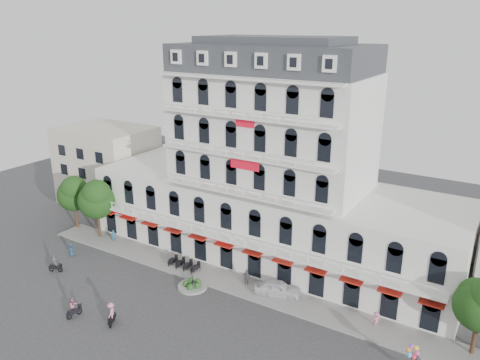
% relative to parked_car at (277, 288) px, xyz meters
% --- Properties ---
extents(ground, '(120.00, 120.00, 0.00)m').
position_rel_parked_car_xyz_m(ground, '(-5.47, -9.50, -0.82)').
color(ground, '#38383A').
rests_on(ground, ground).
extents(sidewalk, '(53.00, 4.00, 0.16)m').
position_rel_parked_car_xyz_m(sidewalk, '(-5.47, -0.50, -0.74)').
color(sidewalk, gray).
rests_on(sidewalk, ground).
extents(main_building, '(45.00, 15.00, 25.80)m').
position_rel_parked_car_xyz_m(main_building, '(-5.47, 8.50, 9.14)').
color(main_building, silver).
rests_on(main_building, ground).
extents(flank_building_west, '(14.00, 10.00, 12.00)m').
position_rel_parked_car_xyz_m(flank_building_west, '(-35.47, 10.50, 5.18)').
color(flank_building_west, beige).
rests_on(flank_building_west, ground).
extents(traffic_island, '(3.20, 3.20, 1.60)m').
position_rel_parked_car_xyz_m(traffic_island, '(-8.47, -3.50, -0.56)').
color(traffic_island, gray).
rests_on(traffic_island, ground).
extents(parked_scooter_row, '(4.40, 1.80, 1.10)m').
position_rel_parked_car_xyz_m(parked_scooter_row, '(-11.82, -0.70, -0.82)').
color(parked_scooter_row, black).
rests_on(parked_scooter_row, ground).
extents(tree_west_outer, '(4.50, 4.48, 7.76)m').
position_rel_parked_car_xyz_m(tree_west_outer, '(-31.42, 0.48, 4.53)').
color(tree_west_outer, '#382314').
rests_on(tree_west_outer, ground).
extents(tree_west_inner, '(4.76, 4.76, 8.25)m').
position_rel_parked_car_xyz_m(tree_west_inner, '(-26.42, -0.02, 4.86)').
color(tree_west_inner, '#382314').
rests_on(tree_west_inner, ground).
extents(parked_car, '(5.19, 3.39, 1.64)m').
position_rel_parked_car_xyz_m(parked_car, '(0.00, 0.00, 0.00)').
color(parked_car, silver).
rests_on(parked_car, ground).
extents(rider_west, '(1.61, 0.92, 2.10)m').
position_rel_parked_car_xyz_m(rider_west, '(-23.92, -9.01, 0.11)').
color(rider_west, black).
rests_on(rider_west, ground).
extents(rider_southwest, '(0.70, 1.70, 2.05)m').
position_rel_parked_car_xyz_m(rider_southwest, '(-15.04, -13.76, 0.21)').
color(rider_southwest, black).
rests_on(rider_southwest, ground).
extents(rider_center, '(1.17, 1.55, 2.30)m').
position_rel_parked_car_xyz_m(rider_center, '(-11.02, -12.68, 0.41)').
color(rider_center, black).
rests_on(rider_center, ground).
extents(pedestrian_left, '(0.87, 0.61, 1.69)m').
position_rel_parked_car_xyz_m(pedestrian_left, '(-25.47, -5.48, 0.03)').
color(pedestrian_left, navy).
rests_on(pedestrian_left, ground).
extents(pedestrian_mid, '(1.10, 0.46, 1.86)m').
position_rel_parked_car_xyz_m(pedestrian_mid, '(-3.75, 0.00, 0.11)').
color(pedestrian_mid, '#57575F').
rests_on(pedestrian_mid, ground).
extents(pedestrian_right, '(1.15, 1.14, 1.59)m').
position_rel_parked_car_xyz_m(pedestrian_right, '(10.37, 0.00, -0.03)').
color(pedestrian_right, '#D4708C').
rests_on(pedestrian_right, ground).
extents(pedestrian_far, '(0.67, 0.74, 1.69)m').
position_rel_parked_car_xyz_m(pedestrian_far, '(-23.89, 0.00, 0.02)').
color(pedestrian_far, '#2B5F82').
rests_on(pedestrian_far, ground).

